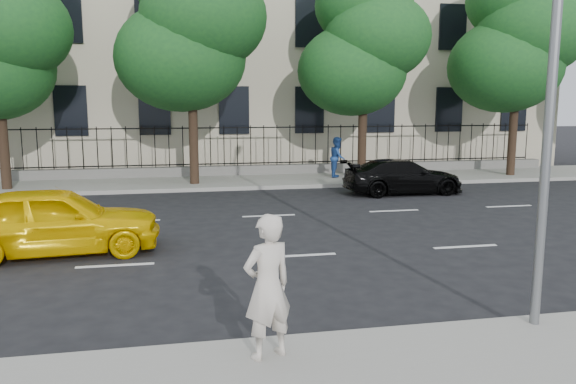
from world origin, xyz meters
name	(u,v)px	position (x,y,z in m)	size (l,w,h in m)	color
ground	(331,293)	(0.00, 0.00, 0.00)	(120.00, 120.00, 0.00)	black
far_sidewalk	(242,181)	(0.00, 14.00, 0.07)	(60.00, 4.00, 0.15)	gray
lane_markings	(282,233)	(0.00, 4.75, 0.01)	(49.60, 4.62, 0.01)	silver
iron_fence	(238,163)	(0.00, 15.70, 0.65)	(30.00, 0.50, 2.20)	slate
tree_c	(191,23)	(-1.96, 13.36, 6.41)	(5.89, 5.50, 9.80)	#382619
tree_d	(364,42)	(5.04, 13.36, 5.84)	(5.34, 4.94, 8.84)	#382619
tree_e	(518,36)	(12.04, 13.36, 6.20)	(5.71, 5.31, 9.46)	#382619
yellow_taxi	(54,220)	(-5.39, 3.68, 0.78)	(1.84, 4.58, 1.56)	#F7C600
black_sedan	(403,176)	(5.57, 10.09, 0.65)	(1.81, 4.46, 1.29)	black
woman_near	(268,287)	(-1.57, -2.63, 1.09)	(0.69, 0.45, 1.89)	beige
pedestrian_far	(338,157)	(4.17, 13.99, 1.02)	(0.85, 0.66, 1.74)	navy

